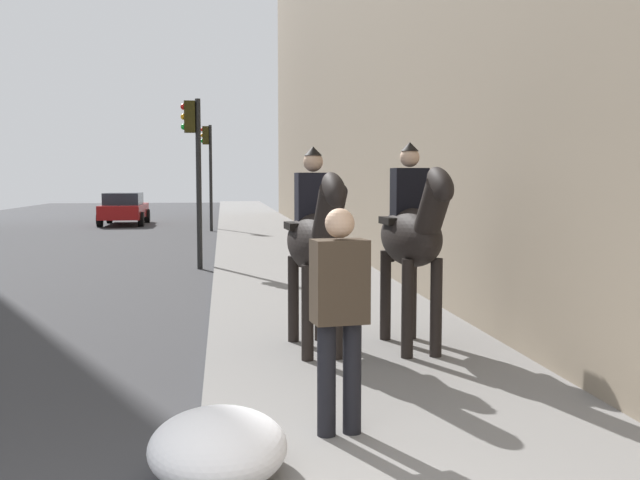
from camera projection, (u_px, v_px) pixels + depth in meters
name	position (u px, v px, depth m)	size (l,w,h in m)	color
mounted_horse_near	(315.00, 239.00, 7.83)	(2.15, 0.66, 2.28)	black
mounted_horse_far	(412.00, 234.00, 7.92)	(2.15, 0.61, 2.33)	black
pedestrian_greeting	(339.00, 306.00, 5.27)	(0.31, 0.43, 1.70)	black
car_mid_lane	(124.00, 208.00, 31.85)	(4.58, 1.98, 1.44)	maroon
traffic_light_near_curb	(194.00, 156.00, 15.91)	(0.20, 0.44, 3.82)	black
traffic_light_far_curb	(208.00, 161.00, 27.73)	(0.20, 0.44, 4.14)	black
snow_pile_near	(218.00, 446.00, 4.57)	(1.16, 0.89, 0.40)	white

